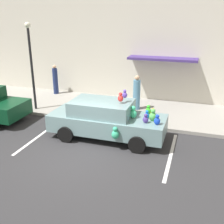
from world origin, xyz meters
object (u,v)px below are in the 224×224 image
(teddy_bear_on_sidewalk, at_px, (110,108))
(street_lamp_post, at_px, (31,58))
(plush_covered_car, at_px, (107,119))
(pedestrian_near_shopfront, at_px, (137,94))
(pedestrian_walking_past, at_px, (55,80))

(teddy_bear_on_sidewalk, bearing_deg, street_lamp_post, -174.01)
(plush_covered_car, xyz_separation_m, pedestrian_near_shopfront, (0.44, 3.38, 0.17))
(plush_covered_car, height_order, pedestrian_near_shopfront, plush_covered_car)
(plush_covered_car, relative_size, teddy_bear_on_sidewalk, 7.19)
(plush_covered_car, height_order, pedestrian_walking_past, plush_covered_car)
(plush_covered_car, relative_size, street_lamp_post, 1.08)
(plush_covered_car, distance_m, pedestrian_near_shopfront, 3.41)
(pedestrian_near_shopfront, bearing_deg, plush_covered_car, -97.41)
(plush_covered_car, bearing_deg, street_lamp_post, 157.93)
(pedestrian_walking_past, bearing_deg, pedestrian_near_shopfront, -13.55)
(plush_covered_car, xyz_separation_m, street_lamp_post, (-4.49, 1.82, 1.93))
(street_lamp_post, relative_size, pedestrian_near_shopfront, 2.43)
(plush_covered_car, bearing_deg, pedestrian_near_shopfront, 82.59)
(teddy_bear_on_sidewalk, bearing_deg, pedestrian_near_shopfront, 47.75)
(pedestrian_near_shopfront, height_order, pedestrian_walking_past, pedestrian_near_shopfront)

